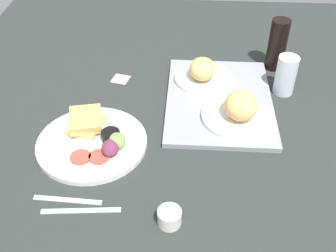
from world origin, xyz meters
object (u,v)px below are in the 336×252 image
(drinking_glass, at_px, (286,75))
(sticky_note, at_px, (121,79))
(plate_with_salad, at_px, (94,139))
(espresso_cup, at_px, (169,217))
(bread_plate_near, at_px, (203,73))
(knife, at_px, (81,210))
(bread_plate_far, at_px, (239,111))
(fork, at_px, (68,200))
(serving_tray, at_px, (219,100))
(soda_bottle, at_px, (277,45))

(drinking_glass, bearing_deg, sticky_note, -94.36)
(plate_with_salad, height_order, sticky_note, plate_with_salad)
(plate_with_salad, distance_m, espresso_cup, 0.34)
(bread_plate_near, relative_size, knife, 1.01)
(plate_with_salad, distance_m, sticky_note, 0.33)
(bread_plate_far, relative_size, plate_with_salad, 0.69)
(bread_plate_near, distance_m, fork, 0.62)
(serving_tray, height_order, bread_plate_far, bread_plate_far)
(bread_plate_near, relative_size, soda_bottle, 1.06)
(knife, relative_size, sticky_note, 3.39)
(soda_bottle, distance_m, sticky_note, 0.55)
(bread_plate_far, xyz_separation_m, drinking_glass, (-0.17, 0.16, 0.02))
(plate_with_salad, height_order, knife, plate_with_salad)
(serving_tray, relative_size, plate_with_salad, 1.46)
(bread_plate_far, height_order, plate_with_salad, bread_plate_far)
(bread_plate_far, distance_m, drinking_glass, 0.23)
(bread_plate_near, bearing_deg, drinking_glass, 84.60)
(drinking_glass, distance_m, fork, 0.77)
(knife, bearing_deg, bread_plate_near, 57.15)
(drinking_glass, height_order, fork, drinking_glass)
(plate_with_salad, xyz_separation_m, soda_bottle, (-0.44, 0.56, 0.07))
(drinking_glass, bearing_deg, knife, -46.39)
(bread_plate_near, bearing_deg, fork, -32.27)
(sticky_note, bearing_deg, bread_plate_far, 60.87)
(plate_with_salad, xyz_separation_m, drinking_glass, (-0.29, 0.57, 0.05))
(bread_plate_far, bearing_deg, fork, -53.41)
(espresso_cup, distance_m, knife, 0.21)
(plate_with_salad, height_order, fork, plate_with_salad)
(soda_bottle, bearing_deg, sticky_note, -78.31)
(serving_tray, distance_m, bread_plate_near, 0.12)
(bread_plate_far, xyz_separation_m, plate_with_salad, (0.12, -0.41, -0.03))
(plate_with_salad, distance_m, soda_bottle, 0.71)
(drinking_glass, bearing_deg, fork, -50.05)
(drinking_glass, height_order, knife, drinking_glass)
(bread_plate_far, bearing_deg, serving_tray, -152.86)
(bread_plate_far, bearing_deg, bread_plate_near, -151.97)
(bread_plate_far, relative_size, drinking_glass, 1.65)
(plate_with_salad, bearing_deg, espresso_cup, 41.58)
(bread_plate_near, bearing_deg, espresso_cup, -7.66)
(drinking_glass, bearing_deg, bread_plate_near, -95.40)
(espresso_cup, relative_size, knife, 0.29)
(plate_with_salad, bearing_deg, serving_tray, 121.40)
(serving_tray, relative_size, bread_plate_near, 2.34)
(knife, bearing_deg, serving_tray, 47.91)
(fork, bearing_deg, knife, -34.34)
(espresso_cup, bearing_deg, fork, -101.28)
(drinking_glass, relative_size, soda_bottle, 0.72)
(serving_tray, height_order, fork, serving_tray)
(bread_plate_far, distance_m, espresso_cup, 0.42)
(soda_bottle, relative_size, espresso_cup, 3.23)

